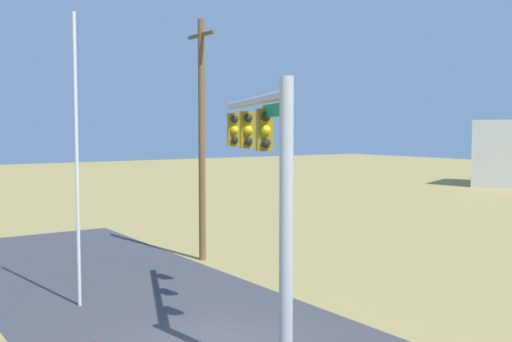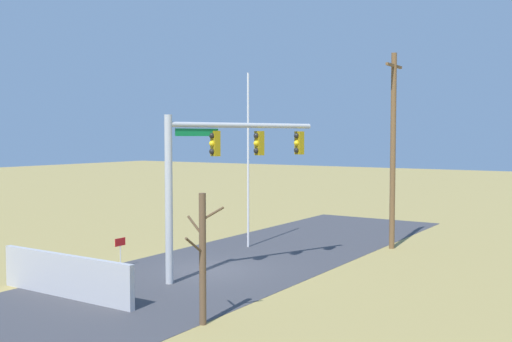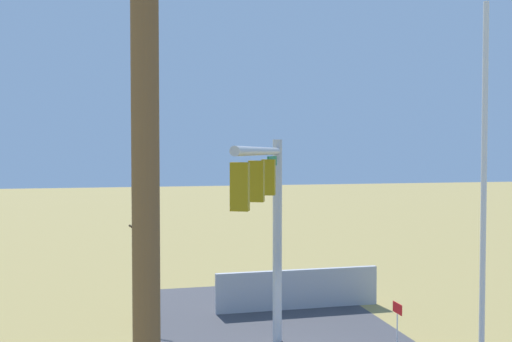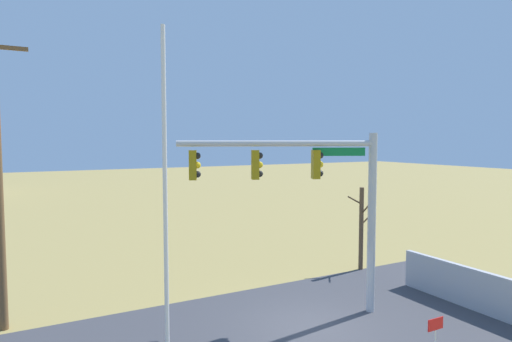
{
  "view_description": "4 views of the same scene",
  "coord_description": "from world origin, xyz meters",
  "px_view_note": "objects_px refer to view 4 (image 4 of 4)",
  "views": [
    {
      "loc": [
        12.13,
        -7.16,
        5.12
      ],
      "look_at": [
        -0.06,
        1.19,
        4.1
      ],
      "focal_mm": 42.72,
      "sensor_mm": 36.0,
      "label": 1
    },
    {
      "loc": [
        19.04,
        14.46,
        5.36
      ],
      "look_at": [
        -0.01,
        2.12,
        4.06
      ],
      "focal_mm": 42.18,
      "sensor_mm": 36.0,
      "label": 2
    },
    {
      "loc": [
        -13.85,
        4.61,
        5.79
      ],
      "look_at": [
        -0.65,
        1.51,
        5.32
      ],
      "focal_mm": 39.78,
      "sensor_mm": 36.0,
      "label": 3
    },
    {
      "loc": [
        -7.88,
        -11.1,
        5.91
      ],
      "look_at": [
        -1.1,
        1.47,
        4.9
      ],
      "focal_mm": 30.9,
      "sensor_mm": 36.0,
      "label": 4
    }
  ],
  "objects_px": {
    "bare_tree": "(361,227)",
    "open_sign": "(435,330)",
    "signal_mast": "(314,186)",
    "flagpole": "(166,217)"
  },
  "relations": [
    {
      "from": "flagpole",
      "to": "open_sign",
      "type": "relative_size",
      "value": 6.89
    },
    {
      "from": "bare_tree",
      "to": "signal_mast",
      "type": "bearing_deg",
      "value": -147.41
    },
    {
      "from": "flagpole",
      "to": "open_sign",
      "type": "height_order",
      "value": "flagpole"
    },
    {
      "from": "flagpole",
      "to": "bare_tree",
      "type": "distance_m",
      "value": 12.35
    },
    {
      "from": "flagpole",
      "to": "open_sign",
      "type": "distance_m",
      "value": 7.69
    },
    {
      "from": "signal_mast",
      "to": "bare_tree",
      "type": "distance_m",
      "value": 6.38
    },
    {
      "from": "signal_mast",
      "to": "flagpole",
      "type": "height_order",
      "value": "flagpole"
    },
    {
      "from": "signal_mast",
      "to": "open_sign",
      "type": "distance_m",
      "value": 5.58
    },
    {
      "from": "bare_tree",
      "to": "open_sign",
      "type": "distance_m",
      "value": 8.54
    },
    {
      "from": "signal_mast",
      "to": "bare_tree",
      "type": "height_order",
      "value": "signal_mast"
    }
  ]
}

